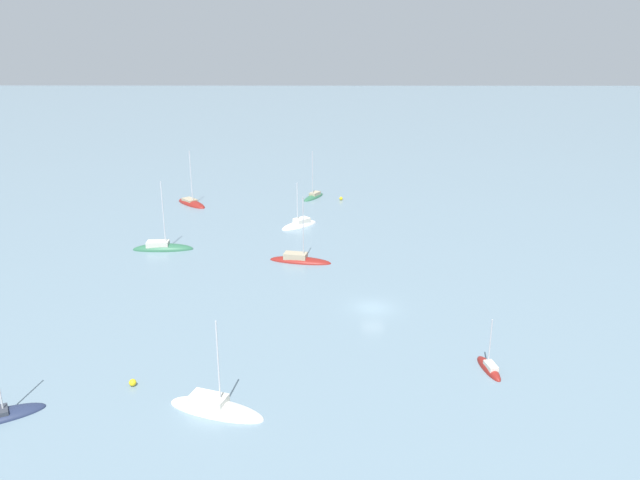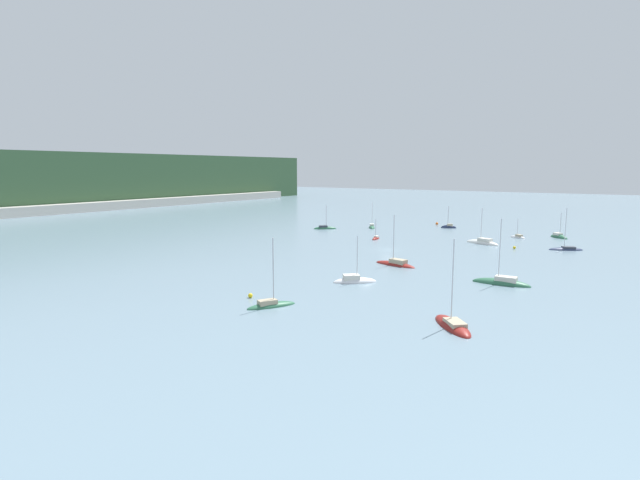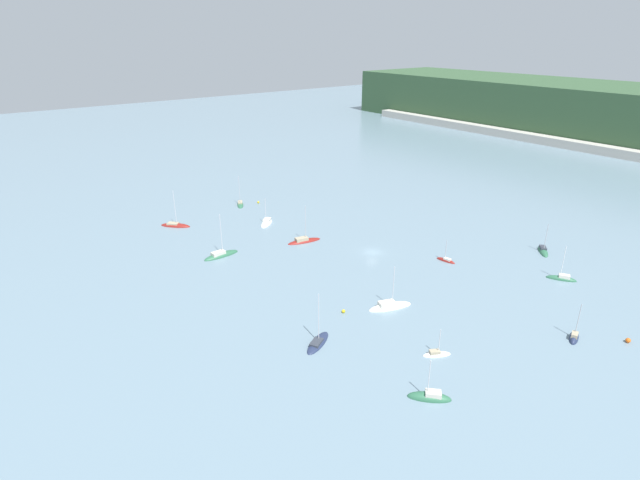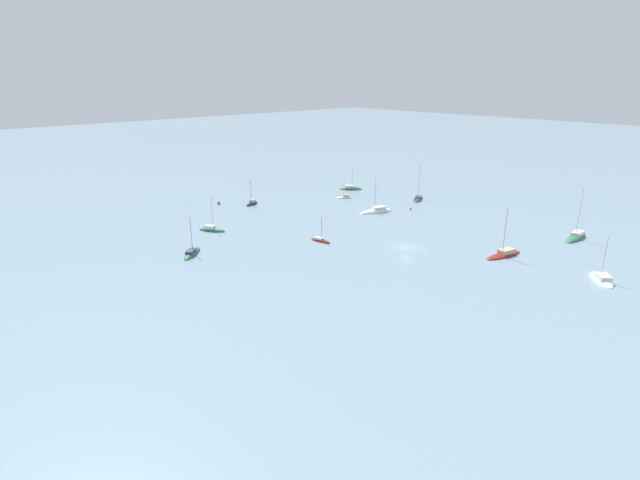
% 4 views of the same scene
% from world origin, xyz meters
% --- Properties ---
extents(ground_plane, '(600.00, 600.00, 0.00)m').
position_xyz_m(ground_plane, '(0.00, 0.00, 0.00)').
color(ground_plane, slate).
extents(sailboat_0, '(3.60, 4.82, 5.49)m').
position_xyz_m(sailboat_0, '(36.32, -19.77, 0.09)').
color(sailboat_0, silver).
rests_on(sailboat_0, ground_plane).
extents(sailboat_1, '(6.85, 4.83, 9.68)m').
position_xyz_m(sailboat_1, '(-50.18, -7.69, 0.13)').
color(sailboat_1, '#2D6647').
rests_on(sailboat_1, ground_plane).
extents(sailboat_2, '(7.75, 7.39, 10.87)m').
position_xyz_m(sailboat_2, '(-45.27, -30.36, 0.08)').
color(sailboat_2, maroon).
rests_on(sailboat_2, ground_plane).
extents(sailboat_3, '(2.81, 8.97, 11.15)m').
position_xyz_m(sailboat_3, '(-20.19, -29.60, 0.12)').
color(sailboat_3, '#2D6647').
rests_on(sailboat_3, ground_plane).
extents(sailboat_4, '(6.53, 6.89, 8.20)m').
position_xyz_m(sailboat_4, '(-31.83, -9.78, 0.11)').
color(sailboat_4, silver).
rests_on(sailboat_4, ground_plane).
extents(sailboat_5, '(6.06, 4.56, 8.46)m').
position_xyz_m(sailboat_5, '(34.84, 22.28, 0.13)').
color(sailboat_5, '#2D6647').
rests_on(sailboat_5, ground_plane).
extents(sailboat_6, '(5.46, 7.49, 9.87)m').
position_xyz_m(sailboat_6, '(21.86, -33.10, 0.09)').
color(sailboat_6, '#232D4C').
rests_on(sailboat_6, ground_plane).
extents(sailboat_7, '(4.09, 9.09, 10.03)m').
position_xyz_m(sailboat_7, '(-15.27, -9.13, 0.14)').
color(sailboat_7, maroon).
rests_on(sailboat_7, ground_plane).
extents(sailboat_8, '(2.97, 4.79, 7.56)m').
position_xyz_m(sailboat_8, '(47.60, 2.74, 0.11)').
color(sailboat_8, '#232D4C').
rests_on(sailboat_8, ground_plane).
extents(sailboat_9, '(4.80, 2.02, 5.74)m').
position_xyz_m(sailboat_9, '(13.86, 10.05, 0.09)').
color(sailboat_9, maroon).
rests_on(sailboat_9, ground_plane).
extents(sailboat_10, '(5.16, 9.13, 9.53)m').
position_xyz_m(sailboat_10, '(20.85, -15.02, 0.12)').
color(sailboat_10, white).
rests_on(sailboat_10, ground_plane).
extents(sailboat_11, '(5.93, 6.46, 7.93)m').
position_xyz_m(sailboat_11, '(24.62, 32.71, 0.09)').
color(sailboat_11, '#2D6647').
rests_on(sailboat_11, ground_plane).
extents(sailboat_12, '(5.93, 5.81, 7.45)m').
position_xyz_m(sailboat_12, '(42.55, -28.62, 0.10)').
color(sailboat_12, '#2D6647').
rests_on(sailboat_12, ground_plane).
extents(mooring_buoy_0, '(0.67, 0.67, 0.67)m').
position_xyz_m(mooring_buoy_0, '(16.91, -23.24, 0.33)').
color(mooring_buoy_0, yellow).
rests_on(mooring_buoy_0, ground_plane).
extents(mooring_buoy_1, '(0.84, 0.84, 0.84)m').
position_xyz_m(mooring_buoy_1, '(53.77, 8.77, 0.42)').
color(mooring_buoy_1, orange).
rests_on(mooring_buoy_1, ground_plane).
extents(mooring_buoy_2, '(0.65, 0.65, 0.65)m').
position_xyz_m(mooring_buoy_2, '(-48.29, -2.46, 0.33)').
color(mooring_buoy_2, yellow).
rests_on(mooring_buoy_2, ground_plane).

